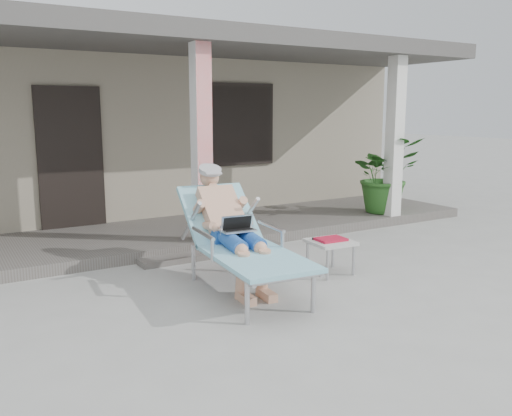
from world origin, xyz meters
TOP-DOWN VIEW (x-y plane):
  - ground at (0.00, 0.00)m, footprint 60.00×60.00m
  - house at (0.00, 6.50)m, footprint 10.40×5.40m
  - porch_deck at (0.00, 3.00)m, footprint 10.00×2.00m
  - porch_overhang at (0.00, 2.95)m, footprint 10.00×2.30m
  - porch_step at (0.00, 1.85)m, footprint 2.00×0.30m
  - lounger at (-0.33, 0.62)m, footprint 0.97×2.16m
  - side_table at (0.84, 0.45)m, footprint 0.51×0.51m
  - potted_palm at (3.60, 2.44)m, footprint 1.26×1.12m

SIDE VIEW (x-z plane):
  - ground at x=0.00m, z-range 0.00..0.00m
  - porch_step at x=0.00m, z-range 0.00..0.07m
  - porch_deck at x=0.00m, z-range 0.00..0.15m
  - side_table at x=0.84m, z-range 0.15..0.58m
  - potted_palm at x=3.60m, z-range 0.15..1.45m
  - lounger at x=-0.33m, z-range 0.16..1.53m
  - house at x=0.00m, z-range 0.02..3.32m
  - porch_overhang at x=0.00m, z-range 1.36..4.21m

